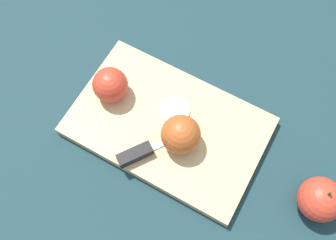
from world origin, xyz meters
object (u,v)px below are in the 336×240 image
(knife, at_px, (137,154))
(apple_half_left, at_px, (110,85))
(apple_half_right, at_px, (181,134))
(apple_whole, at_px, (320,199))

(knife, bearing_deg, apple_half_left, 86.14)
(apple_half_right, bearing_deg, knife, -159.22)
(apple_half_left, relative_size, apple_whole, 0.76)
(apple_half_right, xyz_separation_m, knife, (-0.06, -0.07, -0.03))
(apple_half_right, height_order, apple_whole, apple_half_right)
(apple_half_right, bearing_deg, apple_half_left, 144.20)
(apple_half_left, distance_m, apple_whole, 0.47)
(apple_half_right, xyz_separation_m, apple_whole, (0.29, 0.01, -0.02))
(apple_half_right, relative_size, apple_whole, 0.81)
(knife, height_order, apple_whole, apple_whole)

